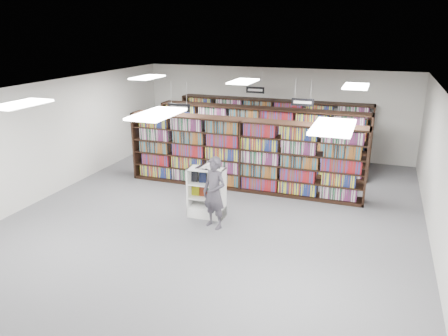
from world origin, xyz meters
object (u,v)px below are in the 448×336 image
(endcap_display, at_px, (207,199))
(shopper, at_px, (214,193))
(bookshelf_row_near, at_px, (242,155))
(open_book, at_px, (207,167))

(endcap_display, bearing_deg, shopper, -55.11)
(bookshelf_row_near, xyz_separation_m, endcap_display, (-0.24, -2.17, -0.61))
(shopper, bearing_deg, endcap_display, 147.67)
(bookshelf_row_near, bearing_deg, shopper, -86.46)
(open_book, xyz_separation_m, shopper, (0.40, -0.53, -0.44))
(endcap_display, height_order, shopper, shopper)
(open_book, distance_m, shopper, 0.80)
(open_book, bearing_deg, shopper, -47.38)
(bookshelf_row_near, relative_size, endcap_display, 5.47)
(endcap_display, relative_size, shopper, 0.73)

